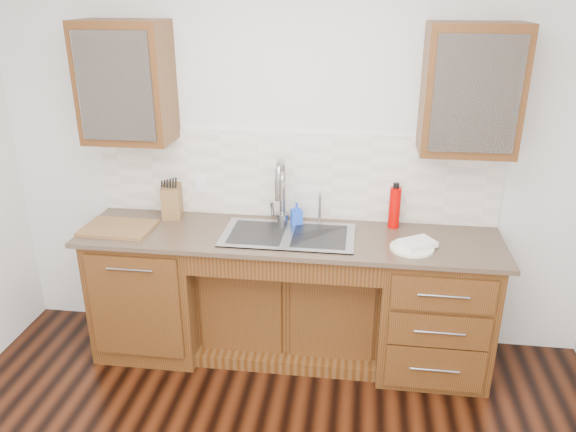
# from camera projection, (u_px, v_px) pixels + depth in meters

# --- Properties ---
(wall_back) EXTENTS (4.00, 0.10, 2.70)m
(wall_back) POSITION_uv_depth(u_px,v_px,m) (296.00, 153.00, 3.77)
(wall_back) COLOR silver
(wall_back) RESTS_ON ground
(base_cabinet_left) EXTENTS (0.70, 0.62, 0.88)m
(base_cabinet_left) POSITION_uv_depth(u_px,v_px,m) (153.00, 288.00, 3.89)
(base_cabinet_left) COLOR #593014
(base_cabinet_left) RESTS_ON ground
(base_cabinet_center) EXTENTS (1.20, 0.44, 0.70)m
(base_cabinet_center) POSITION_uv_depth(u_px,v_px,m) (290.00, 302.00, 3.89)
(base_cabinet_center) COLOR #593014
(base_cabinet_center) RESTS_ON ground
(base_cabinet_right) EXTENTS (0.70, 0.62, 0.88)m
(base_cabinet_right) POSITION_uv_depth(u_px,v_px,m) (433.00, 308.00, 3.66)
(base_cabinet_right) COLOR #593014
(base_cabinet_right) RESTS_ON ground
(countertop) EXTENTS (2.70, 0.65, 0.03)m
(countertop) POSITION_uv_depth(u_px,v_px,m) (289.00, 237.00, 3.59)
(countertop) COLOR #84705B
(countertop) RESTS_ON base_cabinet_left
(backsplash) EXTENTS (2.70, 0.02, 0.59)m
(backsplash) POSITION_uv_depth(u_px,v_px,m) (295.00, 176.00, 3.76)
(backsplash) COLOR beige
(backsplash) RESTS_ON wall_back
(sink) EXTENTS (0.84, 0.46, 0.19)m
(sink) POSITION_uv_depth(u_px,v_px,m) (288.00, 248.00, 3.60)
(sink) COLOR #9E9EA5
(sink) RESTS_ON countertop
(faucet) EXTENTS (0.04, 0.04, 0.40)m
(faucet) POSITION_uv_depth(u_px,v_px,m) (282.00, 194.00, 3.72)
(faucet) COLOR #999993
(faucet) RESTS_ON countertop
(filter_tap) EXTENTS (0.02, 0.02, 0.24)m
(filter_tap) POSITION_uv_depth(u_px,v_px,m) (320.00, 206.00, 3.73)
(filter_tap) COLOR #999993
(filter_tap) RESTS_ON countertop
(upper_cabinet_left) EXTENTS (0.55, 0.34, 0.75)m
(upper_cabinet_left) POSITION_uv_depth(u_px,v_px,m) (126.00, 83.00, 3.52)
(upper_cabinet_left) COLOR #593014
(upper_cabinet_left) RESTS_ON wall_back
(upper_cabinet_right) EXTENTS (0.55, 0.34, 0.75)m
(upper_cabinet_right) POSITION_uv_depth(u_px,v_px,m) (471.00, 90.00, 3.26)
(upper_cabinet_right) COLOR #593014
(upper_cabinet_right) RESTS_ON wall_back
(outlet_left) EXTENTS (0.08, 0.01, 0.12)m
(outlet_left) POSITION_uv_depth(u_px,v_px,m) (201.00, 184.00, 3.86)
(outlet_left) COLOR white
(outlet_left) RESTS_ON backsplash
(outlet_right) EXTENTS (0.08, 0.01, 0.12)m
(outlet_right) POSITION_uv_depth(u_px,v_px,m) (392.00, 193.00, 3.70)
(outlet_right) COLOR white
(outlet_right) RESTS_ON backsplash
(soap_bottle) EXTENTS (0.09, 0.09, 0.16)m
(soap_bottle) POSITION_uv_depth(u_px,v_px,m) (297.00, 214.00, 3.71)
(soap_bottle) COLOR blue
(soap_bottle) RESTS_ON countertop
(water_bottle) EXTENTS (0.09, 0.09, 0.28)m
(water_bottle) POSITION_uv_depth(u_px,v_px,m) (395.00, 208.00, 3.65)
(water_bottle) COLOR #C60200
(water_bottle) RESTS_ON countertop
(plate) EXTENTS (0.34, 0.34, 0.01)m
(plate) POSITION_uv_depth(u_px,v_px,m) (412.00, 248.00, 3.39)
(plate) COLOR #E3E9C4
(plate) RESTS_ON countertop
(dish_towel) EXTENTS (0.25, 0.24, 0.03)m
(dish_towel) POSITION_uv_depth(u_px,v_px,m) (417.00, 243.00, 3.39)
(dish_towel) COLOR silver
(dish_towel) RESTS_ON plate
(knife_block) EXTENTS (0.15, 0.22, 0.22)m
(knife_block) POSITION_uv_depth(u_px,v_px,m) (172.00, 201.00, 3.85)
(knife_block) COLOR brown
(knife_block) RESTS_ON countertop
(cutting_board) EXTENTS (0.46, 0.33, 0.02)m
(cutting_board) POSITION_uv_depth(u_px,v_px,m) (118.00, 228.00, 3.66)
(cutting_board) COLOR brown
(cutting_board) RESTS_ON countertop
(cup_left_a) EXTENTS (0.18, 0.18, 0.11)m
(cup_left_a) POSITION_uv_depth(u_px,v_px,m) (109.00, 90.00, 3.55)
(cup_left_a) COLOR silver
(cup_left_a) RESTS_ON upper_cabinet_left
(cup_left_b) EXTENTS (0.11, 0.11, 0.09)m
(cup_left_b) POSITION_uv_depth(u_px,v_px,m) (141.00, 92.00, 3.52)
(cup_left_b) COLOR silver
(cup_left_b) RESTS_ON upper_cabinet_left
(cup_right_a) EXTENTS (0.13, 0.13, 0.10)m
(cup_right_a) POSITION_uv_depth(u_px,v_px,m) (447.00, 98.00, 3.29)
(cup_right_a) COLOR white
(cup_right_a) RESTS_ON upper_cabinet_right
(cup_right_b) EXTENTS (0.12, 0.12, 0.09)m
(cup_right_b) POSITION_uv_depth(u_px,v_px,m) (486.00, 100.00, 3.27)
(cup_right_b) COLOR white
(cup_right_b) RESTS_ON upper_cabinet_right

